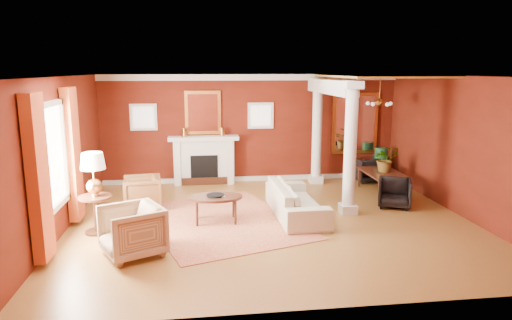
{
  "coord_description": "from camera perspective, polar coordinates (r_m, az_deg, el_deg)",
  "views": [
    {
      "loc": [
        -1.44,
        -8.73,
        3.04
      ],
      "look_at": [
        -0.24,
        0.63,
        1.15
      ],
      "focal_mm": 32.0,
      "sensor_mm": 36.0,
      "label": 1
    }
  ],
  "objects": [
    {
      "name": "fireplace",
      "position": [
        12.28,
        -6.51,
        0.0
      ],
      "size": [
        1.85,
        0.42,
        1.29
      ],
      "color": "silver",
      "rests_on": "ground"
    },
    {
      "name": "column_front",
      "position": [
        9.7,
        11.71,
        1.51
      ],
      "size": [
        0.36,
        0.36,
        2.8
      ],
      "color": "silver",
      "rests_on": "ground"
    },
    {
      "name": "armchair_leopard",
      "position": [
        10.33,
        -14.05,
        -3.81
      ],
      "size": [
        0.82,
        0.86,
        0.81
      ],
      "primitive_type": "imported",
      "rotation": [
        0.0,
        0.0,
        -1.45
      ],
      "color": "black",
      "rests_on": "ground"
    },
    {
      "name": "crown_trim",
      "position": [
        12.28,
        -0.58,
        10.29
      ],
      "size": [
        8.0,
        0.08,
        0.16
      ],
      "primitive_type": "cube",
      "color": "silver",
      "rests_on": "room_shell"
    },
    {
      "name": "sofa",
      "position": [
        9.59,
        5.07,
        -4.38
      ],
      "size": [
        0.73,
        2.33,
        0.9
      ],
      "primitive_type": "imported",
      "rotation": [
        0.0,
        0.0,
        1.59
      ],
      "color": "beige",
      "rests_on": "ground"
    },
    {
      "name": "ground",
      "position": [
        9.35,
        1.97,
        -7.64
      ],
      "size": [
        8.0,
        8.0,
        0.0
      ],
      "primitive_type": "plane",
      "color": "brown",
      "rests_on": "ground"
    },
    {
      "name": "side_table",
      "position": [
        8.94,
        -19.61,
        -2.27
      ],
      "size": [
        0.62,
        0.62,
        1.54
      ],
      "rotation": [
        0.0,
        0.0,
        -0.24
      ],
      "color": "black",
      "rests_on": "ground"
    },
    {
      "name": "green_urn",
      "position": [
        12.95,
        15.29,
        -0.96
      ],
      "size": [
        0.4,
        0.4,
        0.95
      ],
      "color": "#154424",
      "rests_on": "ground"
    },
    {
      "name": "flank_window_right",
      "position": [
        12.37,
        0.58,
        5.57
      ],
      "size": [
        0.7,
        0.07,
        0.7
      ],
      "color": "silver",
      "rests_on": "room_shell"
    },
    {
      "name": "header_beam",
      "position": [
        11.09,
        9.26,
        9.01
      ],
      "size": [
        0.3,
        3.2,
        0.32
      ],
      "primitive_type": "cube",
      "color": "silver",
      "rests_on": "column_front"
    },
    {
      "name": "rug",
      "position": [
        9.4,
        -4.44,
        -7.53
      ],
      "size": [
        3.76,
        4.35,
        0.01
      ],
      "primitive_type": "cube",
      "rotation": [
        0.0,
        0.0,
        0.32
      ],
      "color": "maroon",
      "rests_on": "ground"
    },
    {
      "name": "dining_mirror",
      "position": [
        13.02,
        12.26,
        4.49
      ],
      "size": [
        1.3,
        0.07,
        1.7
      ],
      "color": "gold",
      "rests_on": "room_shell"
    },
    {
      "name": "dining_chair_near",
      "position": [
        10.64,
        16.93,
        -3.79
      ],
      "size": [
        0.88,
        0.86,
        0.71
      ],
      "primitive_type": "imported",
      "rotation": [
        0.0,
        0.0,
        -0.39
      ],
      "color": "black",
      "rests_on": "ground"
    },
    {
      "name": "left_window",
      "position": [
        8.64,
        -23.65,
        -0.41
      ],
      "size": [
        0.21,
        2.55,
        2.6
      ],
      "color": "white",
      "rests_on": "room_shell"
    },
    {
      "name": "coffee_book",
      "position": [
        9.1,
        -4.98,
        -3.93
      ],
      "size": [
        0.16,
        0.06,
        0.22
      ],
      "primitive_type": "imported",
      "rotation": [
        0.0,
        0.0,
        0.26
      ],
      "color": "black",
      "rests_on": "coffee_table"
    },
    {
      "name": "dining_chair_far",
      "position": [
        12.87,
        13.72,
        -0.98
      ],
      "size": [
        0.79,
        0.75,
        0.74
      ],
      "primitive_type": "imported",
      "rotation": [
        0.0,
        0.0,
        3.25
      ],
      "color": "black",
      "rests_on": "ground"
    },
    {
      "name": "base_trim",
      "position": [
        12.63,
        -0.55,
        -2.33
      ],
      "size": [
        8.0,
        0.08,
        0.12
      ],
      "primitive_type": "cube",
      "color": "silver",
      "rests_on": "ground"
    },
    {
      "name": "armchair_stripe",
      "position": [
        7.83,
        -15.25,
        -8.27
      ],
      "size": [
        1.16,
        1.19,
        0.93
      ],
      "primitive_type": "imported",
      "rotation": [
        0.0,
        0.0,
        -1.11
      ],
      "color": "tan",
      "rests_on": "ground"
    },
    {
      "name": "amber_ceiling",
      "position": [
        11.33,
        15.19,
        10.08
      ],
      "size": [
        2.3,
        3.4,
        0.04
      ],
      "primitive_type": "cube",
      "color": "#C38739",
      "rests_on": "room_shell"
    },
    {
      "name": "dining_table",
      "position": [
        11.7,
        15.7,
        -2.01
      ],
      "size": [
        0.55,
        1.54,
        0.86
      ],
      "primitive_type": "imported",
      "rotation": [
        0.0,
        0.0,
        1.56
      ],
      "color": "black",
      "rests_on": "ground"
    },
    {
      "name": "overmantel_mirror",
      "position": [
        12.24,
        -6.65,
        5.9
      ],
      "size": [
        0.95,
        0.07,
        1.15
      ],
      "color": "gold",
      "rests_on": "fireplace"
    },
    {
      "name": "room_shell",
      "position": [
        8.91,
        2.06,
        4.73
      ],
      "size": [
        8.04,
        7.04,
        2.92
      ],
      "color": "#5D170D",
      "rests_on": "ground"
    },
    {
      "name": "column_back",
      "position": [
        12.25,
        7.63,
        3.65
      ],
      "size": [
        0.36,
        0.36,
        2.8
      ],
      "color": "silver",
      "rests_on": "ground"
    },
    {
      "name": "potted_plant",
      "position": [
        11.63,
        15.93,
        1.3
      ],
      "size": [
        0.59,
        0.65,
        0.5
      ],
      "primitive_type": "imported",
      "rotation": [
        0.0,
        0.0,
        0.03
      ],
      "color": "#26591E",
      "rests_on": "dining_table"
    },
    {
      "name": "coffee_table",
      "position": [
        9.18,
        -5.08,
        -4.8
      ],
      "size": [
        1.08,
        1.08,
        0.54
      ],
      "rotation": [
        0.0,
        0.0,
        -0.06
      ],
      "color": "black",
      "rests_on": "ground"
    },
    {
      "name": "chandelier",
      "position": [
        11.42,
        15.17,
        6.95
      ],
      "size": [
        0.6,
        0.62,
        0.75
      ],
      "color": "#B17637",
      "rests_on": "room_shell"
    },
    {
      "name": "flank_window_left",
      "position": [
        12.34,
        -13.89,
        5.22
      ],
      "size": [
        0.7,
        0.07,
        0.7
      ],
      "color": "silver",
      "rests_on": "room_shell"
    }
  ]
}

